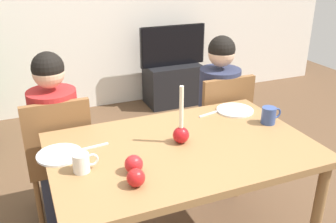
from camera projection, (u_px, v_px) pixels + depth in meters
The scene contains 16 objects.
dining_table at pixel (182, 159), 2.03m from camera, with size 1.40×0.90×0.75m.
chair_left at pixel (59, 153), 2.40m from camera, with size 0.40×0.40×0.90m.
chair_right at pixel (220, 123), 2.82m from camera, with size 0.40×0.40×0.90m.
person_left_child at pixel (58, 143), 2.41m from camera, with size 0.30×0.30×1.17m.
person_right_child at pixel (218, 115), 2.82m from camera, with size 0.30×0.30×1.17m.
tv_stand at pixel (173, 84), 4.48m from camera, with size 0.64×0.40×0.48m, color black.
tv at pixel (173, 46), 4.30m from camera, with size 0.79×0.05×0.46m.
candle_centerpiece at pixel (181, 131), 2.01m from camera, with size 0.09×0.09×0.33m.
plate_left at pixel (60, 155), 1.90m from camera, with size 0.23×0.23×0.01m, color silver.
plate_right at pixel (235, 110), 2.43m from camera, with size 0.24×0.24×0.01m, color white.
mug_left at pixel (82, 163), 1.75m from camera, with size 0.12×0.08×0.09m.
mug_right at pixel (269, 115), 2.24m from camera, with size 0.13×0.09×0.10m.
fork_left at pixel (92, 147), 1.97m from camera, with size 0.18×0.01×0.01m, color silver.
fork_right at pixel (210, 113), 2.39m from camera, with size 0.18×0.01×0.01m, color silver.
apple_near_candle at pixel (136, 178), 1.64m from camera, with size 0.08×0.08×0.08m, color red.
apple_by_left_plate at pixel (134, 164), 1.74m from camera, with size 0.09×0.09×0.09m, color red.
Camera 1 is at (-0.75, -1.60, 1.71)m, focal length 39.88 mm.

